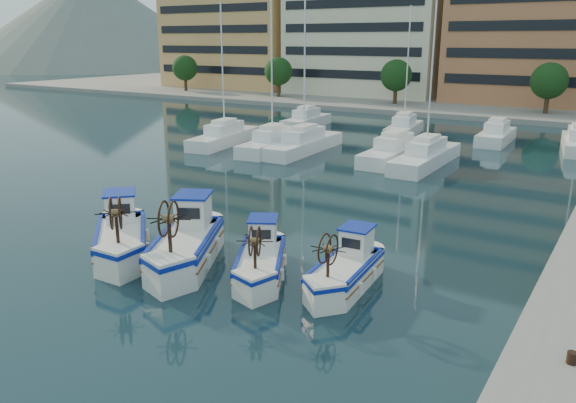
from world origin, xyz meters
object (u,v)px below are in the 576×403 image
Objects in this scene: fishing_boat_a at (121,235)px; fishing_boat_b at (187,242)px; fishing_boat_c at (261,258)px; fishing_boat_d at (347,268)px.

fishing_boat_a is 0.89× the size of fishing_boat_b.
fishing_boat_a is 1.12× the size of fishing_boat_c.
fishing_boat_b reaches higher than fishing_boat_a.
fishing_boat_b is at bearing -32.65° from fishing_boat_a.
fishing_boat_d is (6.35, 1.44, -0.19)m from fishing_boat_b.
fishing_boat_c is 1.02× the size of fishing_boat_d.
fishing_boat_c is at bearing -18.43° from fishing_boat_b.
fishing_boat_d is (9.33, 2.18, -0.14)m from fishing_boat_a.
fishing_boat_b is 6.52m from fishing_boat_d.
fishing_boat_a is 6.31m from fishing_boat_c.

